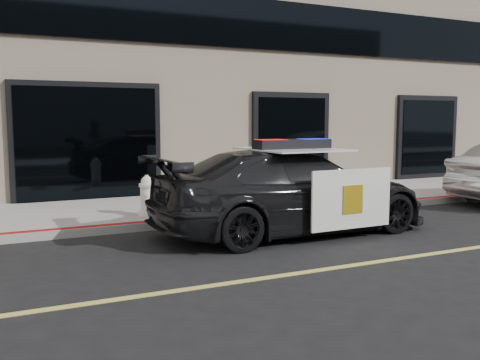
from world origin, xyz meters
name	(u,v)px	position (x,y,z in m)	size (l,w,h in m)	color
ground	(268,278)	(0.00, 0.00, 0.00)	(120.00, 120.00, 0.00)	black
sidewalk_n	(152,210)	(0.00, 5.25, 0.07)	(60.00, 3.50, 0.15)	gray
police_car	(292,191)	(1.70, 2.24, 0.75)	(2.44, 5.17, 1.67)	black
fire_hydrant	(147,197)	(-0.38, 4.21, 0.52)	(0.36, 0.50, 0.79)	white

